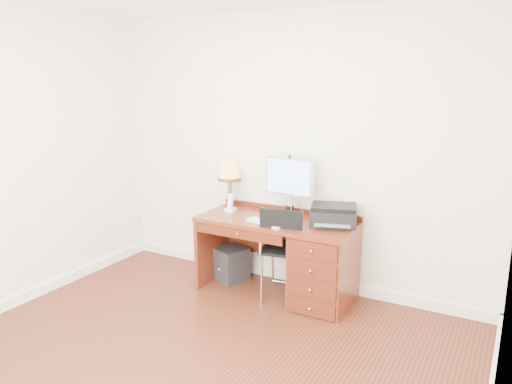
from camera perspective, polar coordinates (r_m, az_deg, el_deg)
The scene contains 12 objects.
ground at distance 3.96m, azimuth -7.32°, elevation -18.71°, with size 4.00×4.00×0.00m, color #3C180D.
room_shell at distance 4.39m, azimuth -2.36°, elevation -14.47°, with size 4.00×4.00×4.00m.
desk at distance 4.74m, azimuth 5.84°, elevation -7.58°, with size 1.50×0.67×0.75m.
monitor at distance 4.76m, azimuth 3.78°, elevation 1.36°, with size 0.51×0.18×0.58m.
keyboard at distance 4.62m, azimuth 1.11°, elevation -3.55°, with size 0.41×0.12×0.02m, color white.
mouse_pad at distance 4.71m, azimuth 1.67°, elevation -3.18°, with size 0.20×0.20×0.04m.
printer at distance 4.63m, azimuth 8.84°, elevation -2.61°, with size 0.50×0.44×0.19m.
leg_lamp at distance 5.11m, azimuth -3.04°, elevation 2.07°, with size 0.24×0.24×0.48m.
phone at distance 5.02m, azimuth -2.92°, elevation -1.64°, with size 0.09×0.09×0.19m.
pen_cup at distance 4.87m, azimuth 3.85°, elevation -2.16°, with size 0.08×0.08×0.11m, color black.
chair at distance 4.67m, azimuth 3.11°, elevation -5.93°, with size 0.51×0.51×0.92m.
equipment_box at distance 5.26m, azimuth -2.91°, elevation -8.18°, with size 0.30×0.30×0.35m, color black.
Camera 1 is at (2.02, -2.70, 2.08)m, focal length 35.00 mm.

